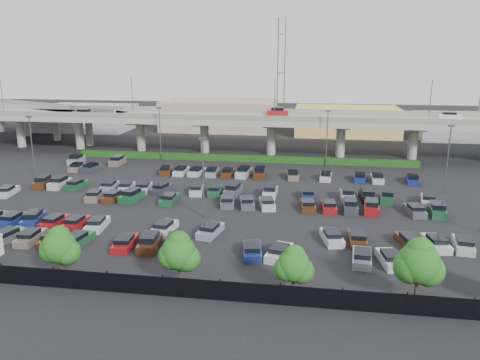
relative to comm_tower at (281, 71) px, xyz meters
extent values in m
plane|color=black|center=(-4.00, -74.00, -15.61)|extent=(280.00, 280.00, 0.00)
cube|color=gray|center=(-4.00, -42.00, -8.36)|extent=(150.00, 13.00, 1.10)
cube|color=slate|center=(-4.00, -48.25, -7.31)|extent=(150.00, 0.50, 1.00)
cube|color=slate|center=(-4.00, -35.75, -7.31)|extent=(150.00, 0.50, 1.00)
cylinder|color=gray|center=(-55.00, -42.00, -12.26)|extent=(1.80, 1.80, 6.70)
cube|color=slate|center=(-55.00, -42.00, -9.11)|extent=(2.60, 9.75, 0.50)
cylinder|color=gray|center=(-41.00, -42.00, -12.26)|extent=(1.80, 1.80, 6.70)
cube|color=slate|center=(-41.00, -42.00, -9.11)|extent=(2.60, 9.75, 0.50)
cylinder|color=gray|center=(-27.00, -42.00, -12.26)|extent=(1.80, 1.80, 6.70)
cube|color=slate|center=(-27.00, -42.00, -9.11)|extent=(2.60, 9.75, 0.50)
cylinder|color=gray|center=(-13.00, -42.00, -12.26)|extent=(1.80, 1.80, 6.70)
cube|color=slate|center=(-13.00, -42.00, -9.11)|extent=(2.60, 9.75, 0.50)
cylinder|color=gray|center=(1.00, -42.00, -12.26)|extent=(1.80, 1.80, 6.70)
cube|color=slate|center=(1.00, -42.00, -9.11)|extent=(2.60, 9.75, 0.50)
cylinder|color=gray|center=(15.00, -42.00, -12.26)|extent=(1.80, 1.80, 6.70)
cube|color=slate|center=(15.00, -42.00, -9.11)|extent=(2.60, 9.75, 0.50)
cylinder|color=gray|center=(29.00, -42.00, -12.26)|extent=(1.80, 1.80, 6.70)
cube|color=slate|center=(29.00, -42.00, -9.11)|extent=(2.60, 9.75, 0.50)
cube|color=#2D343B|center=(-38.00, -45.00, -7.40)|extent=(4.40, 1.82, 0.82)
cube|color=black|center=(-38.00, -45.00, -6.77)|extent=(2.30, 1.60, 0.50)
cube|color=maroon|center=(2.00, -39.00, -7.29)|extent=(4.40, 1.82, 1.05)
cube|color=black|center=(2.00, -39.00, -6.47)|extent=(2.60, 1.60, 0.65)
cube|color=silver|center=(36.00, -39.00, -7.40)|extent=(4.40, 1.82, 0.82)
cube|color=black|center=(36.00, -39.00, -6.77)|extent=(2.30, 1.60, 0.50)
cylinder|color=#46464B|center=(-54.00, -48.10, -3.81)|extent=(0.14, 0.14, 8.00)
cylinder|color=#46464B|center=(-26.00, -48.10, -3.81)|extent=(0.14, 0.14, 8.00)
cylinder|color=#46464B|center=(2.00, -48.10, -3.81)|extent=(0.14, 0.14, 8.00)
cylinder|color=#46464B|center=(30.00, -48.10, -3.81)|extent=(0.14, 0.14, 8.00)
cube|color=gray|center=(-56.00, -31.00, -8.36)|extent=(50.93, 30.13, 1.10)
cube|color=slate|center=(-56.00, -31.00, -7.31)|extent=(47.34, 22.43, 1.00)
cylinder|color=gray|center=(-73.22, -22.97, -12.26)|extent=(1.60, 1.60, 6.70)
cylinder|color=gray|center=(-62.34, -28.04, -12.26)|extent=(1.60, 1.60, 6.70)
cylinder|color=gray|center=(-51.47, -33.11, -12.26)|extent=(1.60, 1.60, 6.70)
cylinder|color=gray|center=(-40.59, -38.18, -12.26)|extent=(1.60, 1.60, 6.70)
cube|color=#133910|center=(-4.00, -49.00, -15.06)|extent=(66.00, 1.60, 1.10)
cube|color=black|center=(-4.00, -102.00, -14.71)|extent=(70.00, 0.06, 1.80)
cylinder|color=black|center=(-18.00, -102.00, -14.61)|extent=(0.10, 0.10, 2.00)
cylinder|color=black|center=(-13.00, -102.00, -14.61)|extent=(0.10, 0.10, 2.00)
cylinder|color=black|center=(-8.00, -102.00, -14.61)|extent=(0.10, 0.10, 2.00)
cylinder|color=black|center=(-3.00, -102.00, -14.61)|extent=(0.10, 0.10, 2.00)
cylinder|color=black|center=(2.00, -102.00, -14.61)|extent=(0.10, 0.10, 2.00)
cylinder|color=black|center=(7.00, -102.00, -14.61)|extent=(0.10, 0.10, 2.00)
cylinder|color=black|center=(12.00, -102.00, -14.61)|extent=(0.10, 0.10, 2.00)
cylinder|color=black|center=(17.00, -102.00, -14.61)|extent=(0.10, 0.10, 2.00)
cylinder|color=black|center=(22.00, -102.00, -14.61)|extent=(0.10, 0.10, 2.00)
cylinder|color=#332316|center=(-13.00, -100.67, -14.63)|extent=(0.26, 0.26, 1.96)
sphere|color=#1C5316|center=(-13.00, -100.67, -12.24)|extent=(3.04, 3.04, 3.04)
sphere|color=#1C5316|center=(-12.29, -100.57, -12.79)|extent=(2.39, 2.39, 2.39)
sphere|color=#1C5316|center=(-13.60, -100.75, -12.57)|extent=(2.39, 2.39, 2.39)
sphere|color=#1C5316|center=(-12.96, -100.55, -11.37)|extent=(2.06, 2.06, 2.06)
cylinder|color=#332316|center=(-2.00, -100.39, -14.63)|extent=(0.26, 0.26, 1.97)
sphere|color=#1C5316|center=(-2.00, -100.39, -12.22)|extent=(3.07, 3.07, 3.07)
sphere|color=#1C5316|center=(-1.29, -100.29, -12.76)|extent=(2.41, 2.41, 2.41)
sphere|color=#1C5316|center=(-2.60, -100.47, -12.55)|extent=(2.41, 2.41, 2.41)
sphere|color=#1C5316|center=(-1.96, -100.27, -11.34)|extent=(2.08, 2.08, 2.08)
cylinder|color=#332316|center=(8.00, -100.82, -14.71)|extent=(0.26, 0.26, 1.80)
sphere|color=#1C5316|center=(8.00, -100.82, -12.52)|extent=(2.79, 2.79, 2.79)
sphere|color=#1C5316|center=(8.65, -100.72, -13.02)|extent=(2.19, 2.19, 2.19)
sphere|color=#1C5316|center=(7.45, -100.90, -12.82)|extent=(2.19, 2.19, 2.19)
sphere|color=#1C5316|center=(8.04, -100.70, -11.72)|extent=(1.89, 1.89, 1.89)
cylinder|color=#332316|center=(18.00, -100.38, -14.51)|extent=(0.26, 0.26, 2.21)
sphere|color=#1C5316|center=(18.00, -100.38, -11.81)|extent=(3.43, 3.43, 3.43)
sphere|color=#1C5316|center=(18.80, -100.28, -12.43)|extent=(2.70, 2.70, 2.70)
sphere|color=#1C5316|center=(17.33, -100.46, -12.18)|extent=(2.70, 2.70, 2.70)
sphere|color=#1C5316|center=(18.04, -100.26, -10.83)|extent=(2.33, 2.33, 2.33)
cube|color=#4A4B51|center=(-24.00, -92.50, -15.20)|extent=(2.65, 4.67, 0.82)
cube|color=black|center=(-24.00, -92.70, -14.57)|extent=(2.02, 2.57, 0.50)
cube|color=#6E6256|center=(-21.25, -92.50, -15.20)|extent=(2.08, 4.50, 0.82)
cube|color=black|center=(-21.25, -92.70, -14.57)|extent=(1.74, 2.39, 0.50)
cube|color=#482613|center=(-18.50, -92.50, -15.20)|extent=(2.19, 4.54, 0.82)
cube|color=black|center=(-18.50, -92.70, -14.57)|extent=(1.79, 2.43, 0.50)
cube|color=#1C4F2E|center=(-15.75, -92.50, -15.20)|extent=(2.42, 4.61, 0.82)
cube|color=black|center=(-15.75, -92.70, -14.57)|extent=(1.91, 2.50, 0.50)
cube|color=maroon|center=(-10.25, -92.50, -15.20)|extent=(2.14, 4.52, 0.82)
cube|color=black|center=(-10.25, -92.70, -14.57)|extent=(1.77, 2.41, 0.50)
cube|color=#482613|center=(-7.50, -92.50, -15.09)|extent=(2.17, 4.53, 1.05)
cube|color=black|center=(-7.50, -92.50, -14.27)|extent=(1.81, 2.72, 0.65)
cube|color=silver|center=(-4.75, -92.50, -15.09)|extent=(2.31, 4.58, 1.05)
cube|color=black|center=(-4.75, -92.50, -14.27)|extent=(1.89, 2.77, 0.65)
cube|color=navy|center=(3.50, -92.50, -15.20)|extent=(2.49, 4.63, 0.82)
cube|color=black|center=(3.50, -92.70, -14.57)|extent=(1.94, 2.52, 0.50)
cube|color=silver|center=(6.25, -92.50, -15.20)|extent=(2.79, 4.70, 0.82)
cube|color=black|center=(6.25, -92.69, -14.57)|extent=(2.09, 2.61, 0.50)
cube|color=gray|center=(14.50, -92.50, -15.20)|extent=(2.21, 4.55, 0.82)
cube|color=black|center=(14.50, -92.70, -14.57)|extent=(1.80, 2.43, 0.50)
cube|color=silver|center=(17.25, -92.50, -15.20)|extent=(2.47, 4.63, 0.82)
cube|color=black|center=(17.25, -92.70, -14.57)|extent=(1.93, 2.52, 0.50)
cube|color=#2D343B|center=(20.00, -92.50, -15.20)|extent=(2.05, 4.49, 0.82)
cube|color=black|center=(20.00, -92.70, -14.57)|extent=(1.72, 2.38, 0.50)
cube|color=navy|center=(-26.75, -87.50, -15.20)|extent=(1.86, 4.42, 0.82)
cube|color=black|center=(-26.75, -87.70, -14.57)|extent=(1.62, 2.32, 0.50)
cube|color=navy|center=(-24.00, -87.50, -15.09)|extent=(2.73, 4.69, 1.05)
cube|color=black|center=(-24.00, -87.50, -14.27)|extent=(2.13, 2.89, 0.65)
cube|color=maroon|center=(-21.25, -87.50, -15.20)|extent=(2.15, 4.52, 0.82)
cube|color=black|center=(-21.25, -87.70, -14.57)|extent=(1.77, 2.41, 0.50)
cube|color=maroon|center=(-18.50, -87.50, -15.20)|extent=(2.01, 4.48, 0.82)
cube|color=black|center=(-18.50, -87.70, -14.57)|extent=(1.70, 2.37, 0.50)
cube|color=silver|center=(-15.75, -87.50, -15.20)|extent=(2.32, 4.58, 0.82)
cube|color=black|center=(-15.75, -87.70, -14.57)|extent=(1.86, 2.47, 0.50)
cube|color=silver|center=(-7.50, -87.50, -15.20)|extent=(2.39, 4.60, 0.82)
cube|color=black|center=(-7.50, -87.70, -14.57)|extent=(1.89, 2.49, 0.50)
cube|color=gray|center=(-2.00, -87.50, -15.20)|extent=(2.62, 4.66, 0.82)
cube|color=black|center=(-2.00, -87.70, -14.57)|extent=(2.01, 2.56, 0.50)
cube|color=silver|center=(11.75, -87.50, -15.20)|extent=(2.69, 4.68, 0.82)
cube|color=black|center=(11.75, -87.70, -14.57)|extent=(2.04, 2.58, 0.50)
cube|color=#482613|center=(14.50, -87.50, -15.20)|extent=(1.83, 4.40, 0.82)
cube|color=black|center=(14.50, -87.70, -14.57)|extent=(1.61, 2.30, 0.50)
cube|color=#482613|center=(20.00, -87.50, -15.20)|extent=(2.75, 4.69, 0.82)
cube|color=black|center=(20.00, -87.70, -14.57)|extent=(2.07, 2.60, 0.50)
cube|color=silver|center=(22.75, -87.50, -15.20)|extent=(2.43, 4.62, 0.82)
cube|color=black|center=(22.75, -87.70, -14.57)|extent=(1.92, 2.51, 0.50)
cube|color=silver|center=(25.50, -87.50, -15.20)|extent=(2.44, 4.62, 0.82)
cube|color=black|center=(25.50, -87.70, -14.57)|extent=(1.92, 2.51, 0.50)
cube|color=silver|center=(-35.00, -76.50, -15.20)|extent=(2.43, 4.62, 0.82)
cube|color=black|center=(-35.00, -76.70, -14.57)|extent=(1.91, 2.51, 0.50)
cube|color=#6E6256|center=(-21.25, -76.50, -15.20)|extent=(2.42, 4.61, 0.82)
cube|color=black|center=(-21.25, -76.70, -14.57)|extent=(1.91, 2.50, 0.50)
cube|color=#482613|center=(-18.50, -76.50, -15.20)|extent=(1.92, 4.44, 0.82)
cube|color=black|center=(-18.50, -76.70, -14.57)|extent=(1.66, 2.34, 0.50)
cube|color=#1C4F2E|center=(-15.75, -76.50, -15.09)|extent=(2.67, 4.68, 1.05)
cube|color=black|center=(-15.75, -76.50, -14.27)|extent=(2.09, 2.87, 0.65)
cube|color=#1C4F2E|center=(-10.25, -76.50, -15.20)|extent=(1.87, 4.42, 0.82)
cube|color=black|center=(-10.25, -76.70, -14.57)|extent=(1.63, 2.32, 0.50)
cube|color=#4A4B51|center=(-2.00, -76.50, -15.20)|extent=(2.56, 4.65, 0.82)
cube|color=black|center=(-2.00, -76.70, -14.57)|extent=(1.98, 2.54, 0.50)
cube|color=#4A4B51|center=(0.75, -76.50, -15.20)|extent=(2.64, 4.67, 0.82)
cube|color=black|center=(0.75, -76.70, -14.57)|extent=(2.02, 2.57, 0.50)
cube|color=silver|center=(3.50, -76.50, -15.20)|extent=(2.71, 4.68, 0.82)
cube|color=black|center=(3.50, -76.70, -14.57)|extent=(2.05, 2.59, 0.50)
cube|color=#482613|center=(9.00, -76.50, -15.20)|extent=(2.19, 4.54, 0.82)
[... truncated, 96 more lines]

